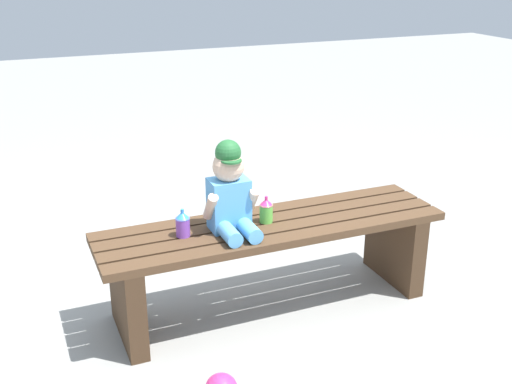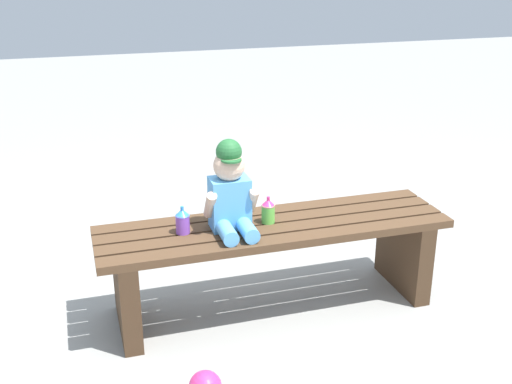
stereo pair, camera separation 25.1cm
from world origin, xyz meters
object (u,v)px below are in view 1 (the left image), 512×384
(child_figure, at_px, (230,192))
(park_bench, at_px, (272,250))
(sippy_cup_right, at_px, (266,210))
(sippy_cup_left, at_px, (183,224))

(child_figure, bearing_deg, park_bench, 0.73)
(park_bench, relative_size, sippy_cup_right, 12.80)
(child_figure, bearing_deg, sippy_cup_right, 6.34)
(sippy_cup_left, bearing_deg, park_bench, -2.39)
(park_bench, xyz_separation_m, sippy_cup_left, (-0.41, 0.02, 0.19))
(park_bench, relative_size, child_figure, 3.92)
(park_bench, height_order, sippy_cup_left, sippy_cup_left)
(sippy_cup_right, bearing_deg, child_figure, -173.66)
(child_figure, xyz_separation_m, sippy_cup_right, (0.18, 0.02, -0.12))
(sippy_cup_right, bearing_deg, sippy_cup_left, 180.00)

